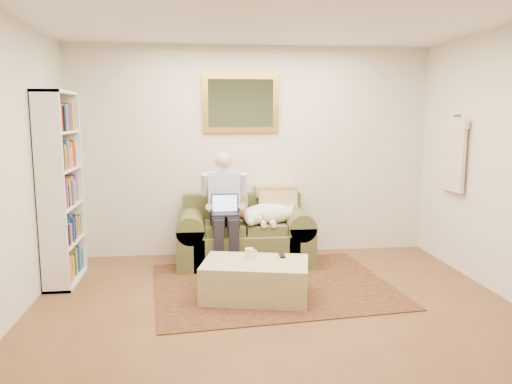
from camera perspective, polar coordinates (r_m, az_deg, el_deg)
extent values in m
cube|color=brown|center=(4.18, 3.38, -16.09)|extent=(4.50, 5.00, 0.01)
cube|color=silver|center=(6.28, -0.48, 4.63)|extent=(4.50, 0.01, 2.60)
cube|color=black|center=(5.28, 1.88, -10.58)|extent=(2.59, 2.16, 0.01)
cube|color=brown|center=(5.99, -1.31, -6.30)|extent=(1.20, 0.77, 0.39)
cube|color=brown|center=(6.23, -1.61, -1.98)|extent=(1.46, 0.17, 0.40)
cube|color=brown|center=(5.96, -7.43, -6.00)|extent=(0.32, 0.77, 0.80)
cube|color=brown|center=(6.07, 4.68, -5.68)|extent=(0.32, 0.77, 0.80)
cube|color=brown|center=(5.87, -3.60, -4.11)|extent=(0.46, 0.52, 0.11)
cube|color=brown|center=(5.91, 1.02, -4.00)|extent=(0.46, 0.52, 0.11)
cube|color=black|center=(5.66, -3.52, -2.53)|extent=(0.31, 0.21, 0.02)
cube|color=black|center=(5.74, -3.59, -1.27)|extent=(0.31, 0.06, 0.21)
cube|color=#99BFF2|center=(5.73, -3.59, -1.28)|extent=(0.28, 0.04, 0.18)
cube|color=#C4B783|center=(4.89, -0.06, -9.99)|extent=(1.12, 0.84, 0.36)
cylinder|color=white|center=(4.93, -0.78, -7.02)|extent=(0.08, 0.08, 0.10)
cube|color=black|center=(5.01, 2.98, -7.24)|extent=(0.05, 0.15, 0.02)
cube|color=gold|center=(6.23, -1.76, 10.11)|extent=(0.94, 0.04, 0.72)
cube|color=gray|center=(6.21, -1.74, 10.12)|extent=(0.80, 0.01, 0.58)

